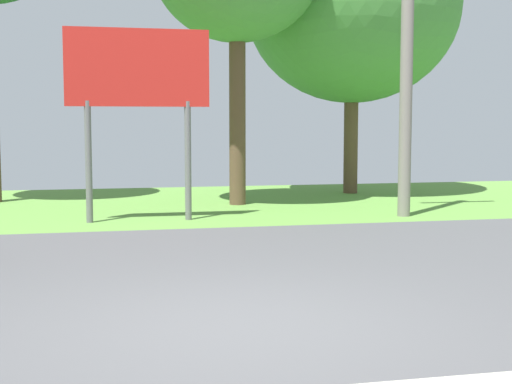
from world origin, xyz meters
name	(u,v)px	position (x,y,z in m)	size (l,w,h in m)	color
ground_plane	(196,267)	(0.00, 2.95, -0.05)	(40.00, 22.00, 0.20)	#4C4C4F
utility_pole	(407,20)	(4.57, 6.77, 3.73)	(1.80, 0.24, 7.12)	gray
roadside_billboard	(138,82)	(-0.47, 7.15, 2.55)	(2.60, 0.12, 3.50)	slate
tree_left_far	(352,6)	(5.14, 11.38, 4.74)	(5.38, 5.38, 7.19)	brown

